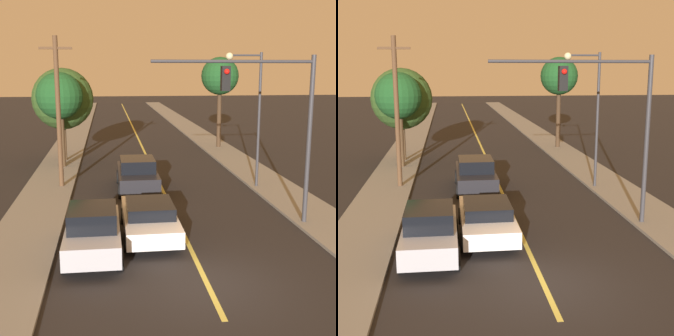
{
  "view_description": "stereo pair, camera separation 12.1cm",
  "coord_description": "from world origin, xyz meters",
  "views": [
    {
      "loc": [
        -2.72,
        -12.09,
        6.0
      ],
      "look_at": [
        0.0,
        8.76,
        1.6
      ],
      "focal_mm": 50.0,
      "sensor_mm": 36.0,
      "label": 1
    },
    {
      "loc": [
        -2.6,
        -12.1,
        6.0
      ],
      "look_at": [
        0.0,
        8.76,
        1.6
      ],
      "focal_mm": 50.0,
      "sensor_mm": 36.0,
      "label": 2
    }
  ],
  "objects": [
    {
      "name": "utility_pole_left",
      "position": [
        -5.14,
        12.01,
        4.05
      ],
      "size": [
        1.6,
        0.24,
        7.55
      ],
      "color": "#513823",
      "rests_on": "ground"
    },
    {
      "name": "road_surface",
      "position": [
        0.0,
        36.0,
        0.01
      ],
      "size": [
        9.09,
        80.0,
        0.01
      ],
      "color": "black",
      "rests_on": "ground"
    },
    {
      "name": "tree_right_near",
      "position": [
        5.91,
        23.42,
        5.51
      ],
      "size": [
        2.86,
        2.86,
        6.89
      ],
      "color": "#3D2B1C",
      "rests_on": "ground"
    },
    {
      "name": "car_near_lane_front",
      "position": [
        -1.27,
        4.29,
        0.7
      ],
      "size": [
        2.01,
        4.76,
        1.33
      ],
      "color": "white",
      "rests_on": "ground"
    },
    {
      "name": "tree_left_far",
      "position": [
        -5.55,
        17.16,
        4.43
      ],
      "size": [
        2.84,
        2.84,
        5.8
      ],
      "color": "#4C3823",
      "rests_on": "ground"
    },
    {
      "name": "ground_plane",
      "position": [
        0.0,
        0.0,
        0.0
      ],
      "size": [
        200.0,
        200.0,
        0.0
      ],
      "primitive_type": "plane",
      "color": "black"
    },
    {
      "name": "tree_left_near",
      "position": [
        -5.56,
        19.28,
        4.17
      ],
      "size": [
        3.98,
        3.98,
        6.05
      ],
      "color": "#4C3823",
      "rests_on": "ground"
    },
    {
      "name": "sidewalk_left",
      "position": [
        -5.79,
        36.0,
        0.06
      ],
      "size": [
        2.5,
        80.0,
        0.12
      ],
      "color": "gray",
      "rests_on": "ground"
    },
    {
      "name": "sidewalk_right",
      "position": [
        5.79,
        36.0,
        0.06
      ],
      "size": [
        2.5,
        80.0,
        0.12
      ],
      "color": "gray",
      "rests_on": "ground"
    },
    {
      "name": "car_near_lane_second",
      "position": [
        -1.27,
        11.04,
        0.87
      ],
      "size": [
        2.04,
        4.8,
        1.69
      ],
      "color": "black",
      "rests_on": "ground"
    },
    {
      "name": "traffic_signal_mast",
      "position": [
        3.48,
        4.82,
        4.57
      ],
      "size": [
        6.17,
        0.42,
        6.45
      ],
      "color": "#333338",
      "rests_on": "ground"
    },
    {
      "name": "streetlamp_right",
      "position": [
        4.45,
        10.73,
        4.49
      ],
      "size": [
        1.86,
        0.36,
        6.75
      ],
      "color": "#333338",
      "rests_on": "ground"
    },
    {
      "name": "car_outer_lane_front",
      "position": [
        -3.27,
        2.69,
        0.85
      ],
      "size": [
        1.87,
        4.42,
        1.68
      ],
      "color": "#A5A8B2",
      "rests_on": "ground"
    }
  ]
}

